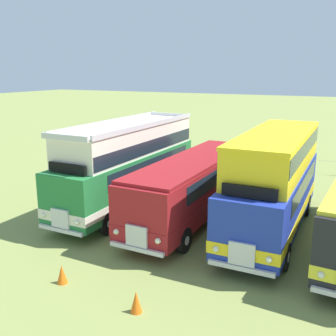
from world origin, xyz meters
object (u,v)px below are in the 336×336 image
at_px(cone_near_end, 62,274).
at_px(cone_mid_row, 136,302).
at_px(bus_second_in_row, 195,183).
at_px(bus_third_in_row, 274,179).
at_px(bus_first_in_row, 130,162).

distance_m(cone_near_end, cone_mid_row, 3.12).
distance_m(bus_second_in_row, bus_third_in_row, 3.82).
bearing_deg(bus_second_in_row, cone_mid_row, -79.39).
xyz_separation_m(bus_second_in_row, cone_near_end, (-1.62, -7.65, -1.43)).
bearing_deg(bus_second_in_row, bus_first_in_row, 177.35).
xyz_separation_m(bus_first_in_row, bus_second_in_row, (3.75, -0.17, -0.60)).
distance_m(bus_second_in_row, cone_mid_row, 8.21).
bearing_deg(cone_mid_row, bus_first_in_row, 122.83).
relative_size(bus_second_in_row, bus_third_in_row, 1.09).
relative_size(bus_first_in_row, bus_second_in_row, 1.00).
distance_m(bus_first_in_row, bus_second_in_row, 3.81).
xyz_separation_m(bus_first_in_row, cone_near_end, (2.13, -7.82, -2.03)).
distance_m(bus_third_in_row, cone_near_end, 9.54).
bearing_deg(bus_first_in_row, cone_mid_row, -57.17).
relative_size(bus_second_in_row, cone_near_end, 16.34).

